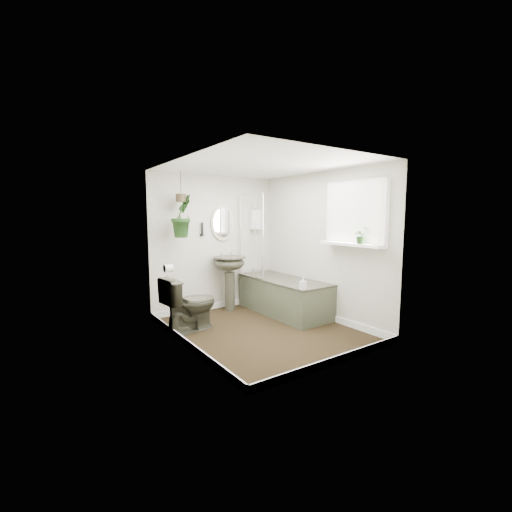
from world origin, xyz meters
TOP-DOWN VIEW (x-y plane):
  - floor at (0.00, 0.00)m, footprint 2.30×2.80m
  - ceiling at (0.00, 0.00)m, footprint 2.30×2.80m
  - wall_back at (0.00, 1.41)m, footprint 2.30×0.02m
  - wall_front at (0.00, -1.41)m, footprint 2.30×0.02m
  - wall_left at (-1.16, 0.00)m, footprint 0.02×2.80m
  - wall_right at (1.16, 0.00)m, footprint 0.02×2.80m
  - skirting at (0.00, 0.00)m, footprint 2.30×2.80m
  - bathtub at (0.80, 0.50)m, footprint 0.72×1.72m
  - bath_screen at (0.47, 0.99)m, footprint 0.04×0.72m
  - shower_box at (0.80, 1.34)m, footprint 0.20×0.10m
  - oval_mirror at (0.14, 1.37)m, footprint 0.46×0.03m
  - wall_sconce at (-0.26, 1.36)m, footprint 0.04×0.04m
  - toilet_roll_holder at (-1.10, 0.70)m, footprint 0.11×0.11m
  - window_recess at (1.09, -0.70)m, footprint 0.08×1.00m
  - window_sill at (1.02, -0.70)m, footprint 0.18×1.00m
  - window_blinds at (1.04, -0.70)m, footprint 0.01×0.86m
  - toilet at (-0.85, 0.56)m, footprint 0.81×0.52m
  - pedestal_sink at (0.14, 1.16)m, footprint 0.65×0.59m
  - sill_plant at (1.00, -0.88)m, footprint 0.23×0.21m
  - hanging_plant at (-0.70, 1.16)m, footprint 0.46×0.47m
  - soap_bottle at (0.51, -0.29)m, footprint 0.09×0.10m
  - hanging_pot at (-0.70, 1.16)m, footprint 0.16×0.16m

SIDE VIEW (x-z plane):
  - floor at x=0.00m, z-range -0.02..0.00m
  - skirting at x=0.00m, z-range 0.00..0.10m
  - bathtub at x=0.80m, z-range 0.00..0.58m
  - toilet at x=-0.85m, z-range 0.00..0.78m
  - pedestal_sink at x=0.14m, z-range 0.00..0.94m
  - soap_bottle at x=0.51m, z-range 0.58..0.76m
  - toilet_roll_holder at x=-1.10m, z-range 0.84..0.96m
  - wall_back at x=0.00m, z-range 0.00..2.30m
  - wall_front at x=0.00m, z-range 0.00..2.30m
  - wall_left at x=-1.16m, z-range 0.00..2.30m
  - wall_right at x=1.16m, z-range 0.00..2.30m
  - window_sill at x=1.02m, z-range 1.21..1.25m
  - bath_screen at x=0.47m, z-range 0.58..1.98m
  - sill_plant at x=1.00m, z-range 1.25..1.47m
  - wall_sconce at x=-0.26m, z-range 1.29..1.51m
  - oval_mirror at x=0.14m, z-range 1.19..1.81m
  - shower_box at x=0.80m, z-range 1.38..1.73m
  - hanging_plant at x=-0.70m, z-range 1.29..1.95m
  - window_recess at x=1.09m, z-range 1.20..2.10m
  - window_blinds at x=1.04m, z-range 1.27..2.03m
  - hanging_pot at x=-0.70m, z-range 1.83..1.95m
  - ceiling at x=0.00m, z-range 2.30..2.32m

